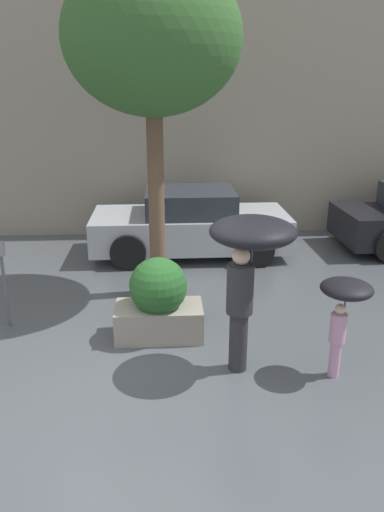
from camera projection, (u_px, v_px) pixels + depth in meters
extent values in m
plane|color=#51565B|center=(132.00, 377.00, 6.32)|extent=(40.00, 40.00, 0.00)
cube|color=#9E937F|center=(143.00, 106.00, 11.46)|extent=(18.00, 0.30, 6.00)
cube|color=#9E9384|center=(159.00, 321.00, 7.26)|extent=(1.26, 0.67, 0.48)
sphere|color=#286028|center=(158.00, 286.00, 7.08)|extent=(0.83, 0.83, 0.83)
cylinder|color=#2D2D33|center=(238.00, 341.00, 6.38)|extent=(0.24, 0.24, 0.81)
cylinder|color=#2D2D33|center=(240.00, 289.00, 6.14)|extent=(0.34, 0.34, 0.64)
sphere|color=beige|center=(241.00, 256.00, 6.00)|extent=(0.22, 0.22, 0.22)
cylinder|color=#4C4C51|center=(252.00, 258.00, 6.07)|extent=(0.02, 0.02, 0.69)
ellipsoid|color=black|center=(253.00, 231.00, 5.96)|extent=(1.06, 1.06, 0.34)
cylinder|color=#D199B7|center=(335.00, 359.00, 6.28)|extent=(0.14, 0.14, 0.48)
cylinder|color=#D199B7|center=(338.00, 328.00, 6.14)|extent=(0.20, 0.20, 0.38)
sphere|color=beige|center=(340.00, 309.00, 6.05)|extent=(0.13, 0.13, 0.13)
cylinder|color=#4C4C51|center=(345.00, 307.00, 6.10)|extent=(0.02, 0.02, 0.48)
ellipsoid|color=black|center=(347.00, 289.00, 6.02)|extent=(0.64, 0.64, 0.20)
cube|color=#B7BCC1|center=(190.00, 229.00, 10.71)|extent=(4.15, 1.81, 0.70)
cube|color=#2D333D|center=(190.00, 202.00, 10.51)|extent=(1.87, 1.53, 0.50)
cylinder|color=black|center=(128.00, 252.00, 9.86)|extent=(0.71, 0.22, 0.71)
cylinder|color=black|center=(133.00, 227.00, 11.54)|extent=(0.71, 0.22, 0.71)
cylinder|color=black|center=(256.00, 249.00, 10.01)|extent=(0.71, 0.22, 0.71)
cylinder|color=black|center=(243.00, 225.00, 11.69)|extent=(0.71, 0.22, 0.71)
cylinder|color=black|center=(357.00, 223.00, 11.91)|extent=(0.72, 0.24, 0.71)
cylinder|color=brown|center=(156.00, 198.00, 8.30)|extent=(0.27, 0.27, 3.41)
ellipsoid|color=#38662D|center=(152.00, 38.00, 7.49)|extent=(2.73, 2.73, 2.32)
cylinder|color=#595B60|center=(6.00, 291.00, 7.47)|extent=(0.05, 0.05, 1.14)
cylinder|color=gray|center=(0.00, 249.00, 7.25)|extent=(0.14, 0.14, 0.20)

